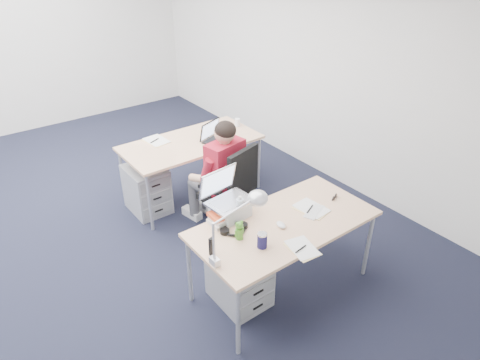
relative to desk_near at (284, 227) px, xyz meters
name	(u,v)px	position (x,y,z in m)	size (l,w,h in m)	color
floor	(98,237)	(-1.09, 1.73, -0.68)	(7.00, 7.00, 0.00)	black
room	(65,82)	(-1.09, 1.73, 1.03)	(6.02, 7.02, 2.80)	silver
desk_near	(284,227)	(0.00, 0.00, 0.00)	(1.60, 0.80, 0.73)	#DDA87F
desk_far	(191,145)	(0.20, 1.86, 0.00)	(1.60, 0.80, 0.73)	#DDA87F
office_chair	(229,209)	(0.11, 0.97, -0.39)	(0.81, 0.81, 1.05)	black
seated_person	(216,175)	(0.08, 1.15, -0.05)	(0.46, 0.75, 1.27)	#A6172A
drawer_pedestal_near	(239,276)	(-0.40, 0.10, -0.41)	(0.40, 0.50, 0.55)	#AFB1B5
drawer_pedestal_far	(147,189)	(-0.40, 1.90, -0.41)	(0.40, 0.50, 0.55)	#AFB1B5
silver_laptop	(230,196)	(-0.31, 0.35, 0.25)	(0.38, 0.30, 0.40)	silver
wireless_keyboard	(314,212)	(0.31, -0.04, 0.05)	(0.25, 0.10, 0.01)	white
computer_mouse	(281,225)	(-0.07, -0.03, 0.06)	(0.06, 0.10, 0.04)	white
headphones	(234,228)	(-0.41, 0.16, 0.07)	(0.25, 0.19, 0.04)	black
can_koozie	(262,240)	(-0.36, -0.14, 0.11)	(0.08, 0.08, 0.13)	#181543
water_bottle	(240,207)	(-0.27, 0.27, 0.16)	(0.07, 0.07, 0.22)	silver
bear_figurine	(239,230)	(-0.44, 0.05, 0.13)	(0.09, 0.07, 0.17)	#2E7C21
book_stack	(222,217)	(-0.42, 0.31, 0.10)	(0.22, 0.17, 0.10)	silver
cordless_phone	(212,246)	(-0.72, 0.02, 0.12)	(0.04, 0.03, 0.15)	black
papers_left	(302,249)	(-0.13, -0.35, 0.05)	(0.18, 0.26, 0.01)	#F2D18C
papers_right	(311,209)	(0.32, 0.00, 0.05)	(0.20, 0.29, 0.01)	#F2D18C
sunglasses	(335,197)	(0.62, 0.00, 0.06)	(0.11, 0.05, 0.02)	black
desk_lamp	(231,229)	(-0.62, -0.09, 0.30)	(0.45, 0.16, 0.51)	silver
dark_laptop	(217,131)	(0.46, 1.68, 0.17)	(0.33, 0.32, 0.24)	black
far_cup	(237,122)	(0.91, 1.90, 0.10)	(0.07, 0.07, 0.10)	white
far_papers	(156,141)	(-0.13, 2.10, 0.05)	(0.21, 0.30, 0.01)	white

